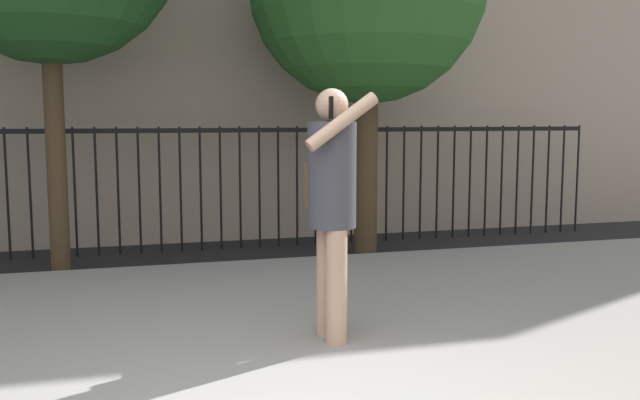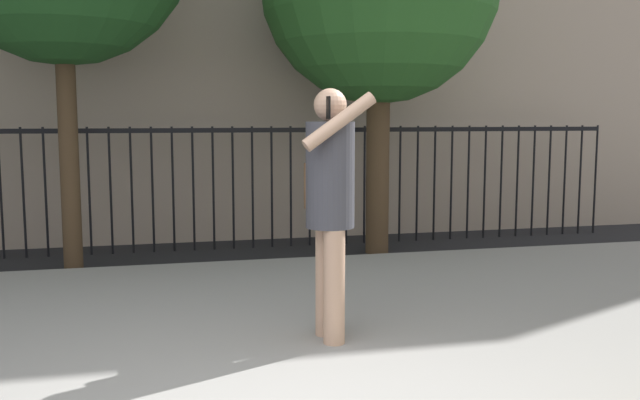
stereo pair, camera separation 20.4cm
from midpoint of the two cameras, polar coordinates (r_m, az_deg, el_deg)
sidewalk at (r=5.58m, az=-8.24°, el=-10.40°), size 28.00×4.40×0.15m
iron_fence at (r=9.05m, az=-10.52°, el=2.26°), size 12.03×0.04×1.60m
pedestrian_on_phone at (r=4.86m, az=1.94°, el=0.42°), size 0.51×0.66×1.76m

